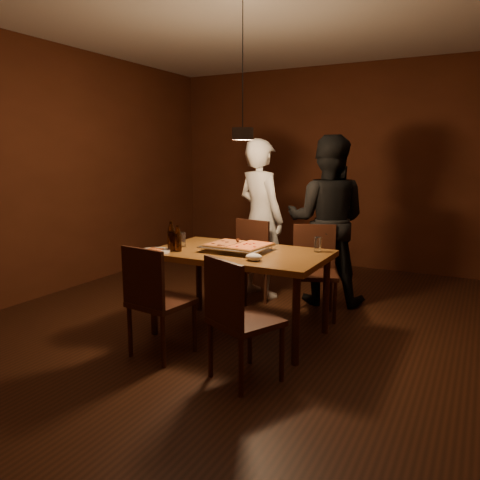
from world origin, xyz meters
The scene contains 19 objects.
room_shell centered at (0.00, 0.00, 1.40)m, with size 6.00×6.00×6.00m.
dining_table centered at (-0.01, -0.04, 0.68)m, with size 1.50×0.90×0.75m.
chair_far_left centered at (-0.35, 0.76, 0.54)m, with size 0.48×0.48×0.49m.
chair_far_right centered at (0.40, 0.77, 0.54)m, with size 0.55×0.55×0.49m.
chair_near_left centered at (-0.36, -0.80, 0.54)m, with size 0.47×0.47×0.49m.
chair_near_right centered at (0.40, -0.86, 0.54)m, with size 0.56×0.56×0.49m.
pizza_tray centered at (-0.04, -0.03, 0.77)m, with size 0.55×0.45×0.05m, color silver.
pizza_meat centered at (-0.16, -0.04, 0.81)m, with size 0.23×0.37×0.02m, color maroon.
pizza_cheese centered at (0.09, -0.02, 0.81)m, with size 0.26×0.41×0.02m, color gold.
spatula centered at (-0.02, -0.02, 0.81)m, with size 0.09×0.24×0.04m, color silver, non-canonical shape.
beer_bottle_a centered at (-0.55, -0.29, 0.88)m, with size 0.07×0.07×0.26m.
beer_bottle_b centered at (-0.48, -0.29, 0.86)m, with size 0.06×0.06×0.23m.
water_glass_left centered at (-0.58, -0.09, 0.81)m, with size 0.08×0.08×0.13m, color silver.
water_glass_right centered at (0.60, 0.26, 0.81)m, with size 0.06×0.06×0.13m, color silver.
plate_slice centered at (-0.65, -0.40, 0.76)m, with size 0.27×0.27×0.03m.
napkin centered at (0.26, -0.31, 0.78)m, with size 0.14×0.10×0.06m, color white.
diner_white centered at (-0.35, 1.11, 0.87)m, with size 0.64×0.42×1.75m, color silver.
diner_dark centered at (0.37, 1.21, 0.89)m, with size 0.86×0.67×1.78m, color black.
pendant_lamp centered at (0.00, 0.00, 1.76)m, with size 0.18×0.18×1.10m.
Camera 1 is at (1.85, -3.56, 1.58)m, focal length 35.00 mm.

